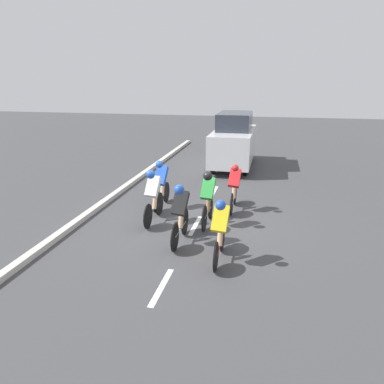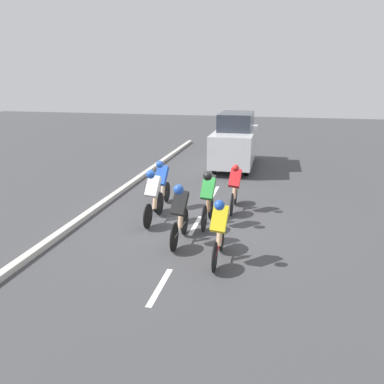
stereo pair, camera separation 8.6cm
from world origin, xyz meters
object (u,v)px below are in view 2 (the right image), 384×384
at_px(cyclist_black, 180,212).
at_px(cyclist_white, 153,194).
at_px(cyclist_green, 208,197).
at_px(cyclist_yellow, 219,228).
at_px(cyclist_red, 235,186).
at_px(support_car, 235,141).
at_px(cyclist_blue, 162,183).

bearing_deg(cyclist_black, cyclist_white, -48.40).
distance_m(cyclist_green, cyclist_yellow, 2.11).
bearing_deg(cyclist_red, cyclist_white, 35.35).
height_order(cyclist_white, support_car, support_car).
xyz_separation_m(cyclist_green, support_car, (0.10, -7.17, 0.35)).
bearing_deg(support_car, cyclist_yellow, 94.45).
distance_m(cyclist_red, support_car, 5.84).
distance_m(cyclist_yellow, cyclist_white, 2.87).
relative_size(cyclist_red, cyclist_black, 0.98).
bearing_deg(cyclist_red, cyclist_blue, 6.26).
relative_size(cyclist_white, cyclist_black, 1.02).
distance_m(cyclist_blue, support_car, 6.23).
height_order(cyclist_blue, support_car, support_car).
relative_size(cyclist_blue, cyclist_red, 1.01).
bearing_deg(cyclist_red, cyclist_black, 69.31).
xyz_separation_m(cyclist_yellow, support_car, (0.71, -9.18, 0.38)).
bearing_deg(cyclist_green, cyclist_white, 3.10).
bearing_deg(cyclist_green, cyclist_blue, -34.80).
xyz_separation_m(cyclist_white, cyclist_black, (-1.06, 1.19, -0.00)).
bearing_deg(cyclist_black, cyclist_red, -110.69).
relative_size(cyclist_blue, cyclist_white, 0.98).
xyz_separation_m(cyclist_blue, cyclist_white, (-0.14, 1.22, 0.02)).
distance_m(cyclist_green, cyclist_black, 1.35).
distance_m(cyclist_red, cyclist_white, 2.53).
distance_m(cyclist_green, cyclist_white, 1.50).
bearing_deg(cyclist_yellow, cyclist_green, -72.97).
relative_size(cyclist_yellow, cyclist_black, 0.97).
bearing_deg(support_car, cyclist_red, 96.45).
bearing_deg(cyclist_green, cyclist_black, 70.80).
bearing_deg(cyclist_red, support_car, -83.55).
bearing_deg(support_car, cyclist_green, 90.76).
bearing_deg(cyclist_blue, cyclist_black, 116.36).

